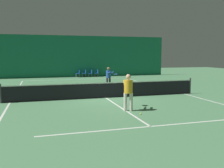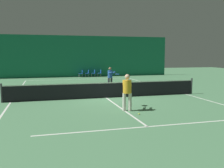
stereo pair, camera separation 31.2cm
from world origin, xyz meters
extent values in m
plane|color=#4C7F56|center=(0.00, 0.00, 0.00)|extent=(60.00, 60.00, 0.00)
cube|color=#196B4C|center=(0.00, 14.92, 2.42)|extent=(23.00, 0.12, 4.84)
cube|color=silver|center=(0.00, 11.90, 0.00)|extent=(11.00, 0.10, 0.00)
cube|color=silver|center=(0.00, 6.40, 0.00)|extent=(8.25, 0.10, 0.00)
cube|color=silver|center=(0.00, -6.40, 0.00)|extent=(8.25, 0.10, 0.00)
cube|color=silver|center=(-5.50, 0.00, 0.00)|extent=(0.10, 23.80, 0.00)
cube|color=silver|center=(5.50, 0.00, 0.00)|extent=(0.10, 23.80, 0.00)
cube|color=silver|center=(0.00, 0.00, 0.00)|extent=(0.10, 12.80, 0.00)
cube|color=black|center=(0.00, 0.00, 0.47)|extent=(11.90, 0.02, 0.95)
cube|color=white|center=(0.00, 0.00, 0.92)|extent=(11.90, 0.02, 0.05)
cylinder|color=#333338|center=(-5.95, 0.00, 0.53)|extent=(0.10, 0.10, 1.07)
cylinder|color=#333338|center=(5.95, 0.00, 0.53)|extent=(0.10, 0.10, 1.07)
cylinder|color=beige|center=(-0.03, -3.70, 0.43)|extent=(0.20, 0.20, 0.85)
cylinder|color=beige|center=(0.23, -3.77, 0.43)|extent=(0.20, 0.20, 0.85)
cylinder|color=gold|center=(0.10, -3.73, 1.16)|extent=(0.50, 0.50, 0.62)
sphere|color=#DBAD89|center=(0.10, -3.73, 1.62)|extent=(0.24, 0.24, 0.24)
cylinder|color=gold|center=(0.03, -3.42, 1.30)|extent=(0.26, 0.59, 0.25)
cylinder|color=gold|center=(0.33, -3.51, 1.30)|extent=(0.26, 0.59, 0.25)
cylinder|color=black|center=(0.30, -3.05, 1.23)|extent=(0.11, 0.30, 0.03)
torus|color=black|center=(0.39, -2.76, 1.23)|extent=(0.41, 0.41, 0.03)
cylinder|color=silver|center=(0.39, -2.76, 1.23)|extent=(0.34, 0.34, 0.00)
cylinder|color=#2D2D38|center=(1.53, 4.45, 0.40)|extent=(0.20, 0.20, 0.81)
cylinder|color=#2D2D38|center=(1.29, 4.37, 0.40)|extent=(0.20, 0.20, 0.81)
cylinder|color=#234C99|center=(1.41, 4.41, 1.10)|extent=(0.48, 0.48, 0.58)
sphere|color=#936B4C|center=(1.41, 4.41, 1.54)|extent=(0.22, 0.22, 0.22)
cylinder|color=#234C99|center=(1.64, 4.21, 1.23)|extent=(0.27, 0.56, 0.24)
cylinder|color=#234C99|center=(1.36, 4.11, 1.23)|extent=(0.27, 0.56, 0.24)
cylinder|color=black|center=(1.64, 3.76, 1.16)|extent=(0.13, 0.30, 0.03)
torus|color=#1951B2|center=(1.74, 3.48, 1.16)|extent=(0.42, 0.42, 0.03)
cylinder|color=silver|center=(1.74, 3.48, 1.16)|extent=(0.35, 0.35, 0.00)
cylinder|color=#99999E|center=(0.27, 14.56, 0.20)|extent=(0.03, 0.03, 0.39)
cylinder|color=#99999E|center=(0.27, 14.18, 0.20)|extent=(0.03, 0.03, 0.39)
cylinder|color=#99999E|center=(0.65, 14.56, 0.20)|extent=(0.03, 0.03, 0.39)
cylinder|color=#99999E|center=(0.65, 14.18, 0.20)|extent=(0.03, 0.03, 0.39)
cube|color=#19479E|center=(0.46, 14.37, 0.41)|extent=(0.44, 0.44, 0.05)
cube|color=#19479E|center=(0.66, 14.37, 0.64)|extent=(0.04, 0.44, 0.40)
cylinder|color=#99999E|center=(1.01, 14.56, 0.20)|extent=(0.03, 0.03, 0.39)
cylinder|color=#99999E|center=(1.01, 14.18, 0.20)|extent=(0.03, 0.03, 0.39)
cylinder|color=#99999E|center=(1.39, 14.56, 0.20)|extent=(0.03, 0.03, 0.39)
cylinder|color=#99999E|center=(1.39, 14.18, 0.20)|extent=(0.03, 0.03, 0.39)
cube|color=#19479E|center=(1.20, 14.37, 0.41)|extent=(0.44, 0.44, 0.05)
cube|color=#19479E|center=(1.40, 14.37, 0.64)|extent=(0.04, 0.44, 0.40)
cylinder|color=#99999E|center=(1.75, 14.56, 0.20)|extent=(0.03, 0.03, 0.39)
cylinder|color=#99999E|center=(1.75, 14.18, 0.20)|extent=(0.03, 0.03, 0.39)
cylinder|color=#99999E|center=(2.13, 14.56, 0.20)|extent=(0.03, 0.03, 0.39)
cylinder|color=#99999E|center=(2.13, 14.18, 0.20)|extent=(0.03, 0.03, 0.39)
cube|color=#19479E|center=(1.94, 14.37, 0.41)|extent=(0.44, 0.44, 0.05)
cube|color=#19479E|center=(2.14, 14.37, 0.64)|extent=(0.04, 0.44, 0.40)
cylinder|color=#99999E|center=(2.49, 14.56, 0.20)|extent=(0.03, 0.03, 0.39)
cylinder|color=#99999E|center=(2.49, 14.18, 0.20)|extent=(0.03, 0.03, 0.39)
cylinder|color=#99999E|center=(2.87, 14.56, 0.20)|extent=(0.03, 0.03, 0.39)
cylinder|color=#99999E|center=(2.87, 14.18, 0.20)|extent=(0.03, 0.03, 0.39)
cube|color=#19479E|center=(2.68, 14.37, 0.41)|extent=(0.44, 0.44, 0.05)
cube|color=#19479E|center=(2.88, 14.37, 0.64)|extent=(0.04, 0.44, 0.40)
sphere|color=#D1DB33|center=(0.38, -4.57, 0.03)|extent=(0.07, 0.07, 0.07)
camera|label=1|loc=(-3.91, -14.63, 2.66)|focal=40.00mm
camera|label=2|loc=(-3.61, -14.71, 2.66)|focal=40.00mm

